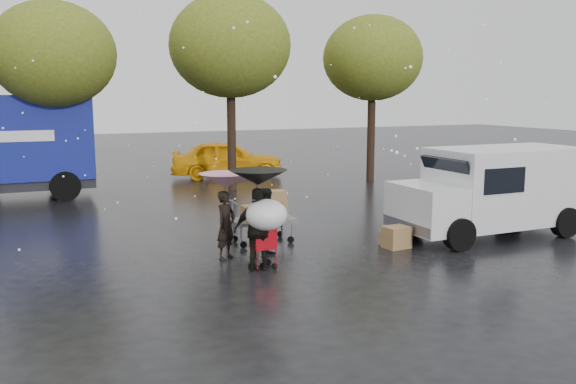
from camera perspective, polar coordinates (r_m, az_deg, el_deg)
name	(u,v)px	position (r m, az deg, el deg)	size (l,w,h in m)	color
ground	(273,265)	(12.85, -1.37, -6.81)	(90.00, 90.00, 0.00)	black
person_pink	(226,225)	(13.20, -5.82, -3.08)	(0.54, 0.36, 1.49)	black
person_middle	(267,222)	(13.40, -1.94, -2.82)	(0.73, 0.57, 1.51)	black
person_black	(259,229)	(12.28, -2.77, -3.50)	(0.99, 0.41, 1.69)	black
umbrella_pink	(225,180)	(13.03, -5.89, 1.08)	(1.12, 1.12, 1.87)	#4C4C4C
umbrella_black	(258,178)	(12.10, -2.81, 1.36)	(1.17, 1.17, 2.05)	#4C4C4C
vendor_cart	(266,213)	(14.59, -2.11, -1.94)	(1.52, 0.80, 1.27)	slate
shopping_cart	(266,219)	(12.22, -2.09, -2.51)	(0.84, 0.84, 1.46)	#A60912
white_van	(493,189)	(16.15, 18.67, 0.22)	(4.91, 2.18, 2.20)	white
box_ground_near	(396,237)	(14.37, 10.11, -4.18)	(0.56, 0.45, 0.51)	olive
box_ground_far	(389,239)	(14.57, 9.46, -4.33)	(0.43, 0.33, 0.33)	olive
yellow_taxi	(227,159)	(26.04, -5.72, 3.11)	(1.90, 4.72, 1.61)	#FFB20D
tree_row	(148,50)	(21.88, -12.99, 12.84)	(21.60, 4.40, 7.12)	black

